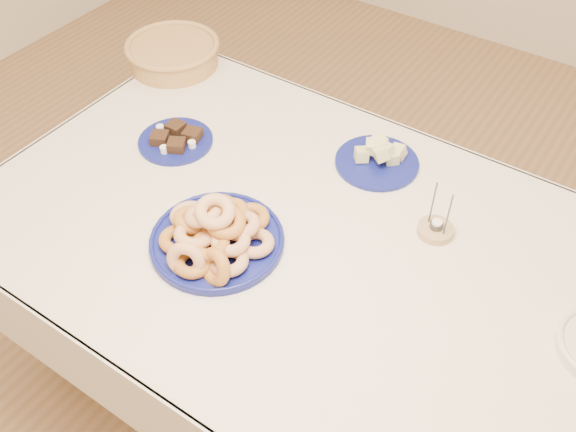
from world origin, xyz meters
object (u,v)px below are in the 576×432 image
object	(u,v)px
melon_plate	(378,157)
dining_table	(298,259)
candle_holder	(436,229)
wicker_basket	(173,53)
brownie_plate	(176,139)
donut_platter	(215,235)

from	to	relation	value
melon_plate	dining_table	bearing A→B (deg)	-96.11
candle_holder	melon_plate	bearing A→B (deg)	147.70
wicker_basket	candle_holder	world-z (taller)	candle_holder
dining_table	wicker_basket	distance (m)	0.90
dining_table	candle_holder	world-z (taller)	candle_holder
dining_table	candle_holder	size ratio (longest dim) A/B	11.09
melon_plate	brownie_plate	world-z (taller)	melon_plate
donut_platter	brownie_plate	size ratio (longest dim) A/B	1.52
brownie_plate	candle_holder	distance (m)	0.80
donut_platter	melon_plate	xyz separation A→B (m)	(0.18, 0.51, -0.01)
melon_plate	brownie_plate	distance (m)	0.60
donut_platter	melon_plate	world-z (taller)	donut_platter
dining_table	wicker_basket	size ratio (longest dim) A/B	4.46
dining_table	wicker_basket	xyz separation A→B (m)	(-0.79, 0.42, 0.15)
donut_platter	melon_plate	bearing A→B (deg)	70.25
wicker_basket	candle_holder	bearing A→B (deg)	-11.80
dining_table	wicker_basket	world-z (taller)	wicker_basket
melon_plate	wicker_basket	size ratio (longest dim) A/B	0.70
donut_platter	brownie_plate	bearing A→B (deg)	144.48
dining_table	donut_platter	distance (m)	0.26
dining_table	brownie_plate	xyz separation A→B (m)	(-0.50, 0.10, 0.12)
melon_plate	candle_holder	world-z (taller)	candle_holder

